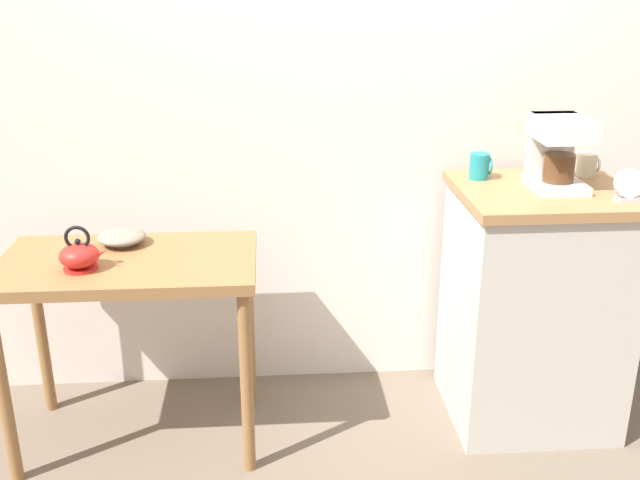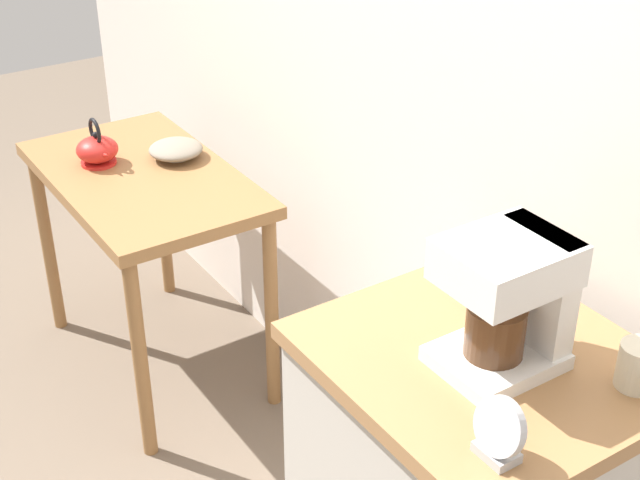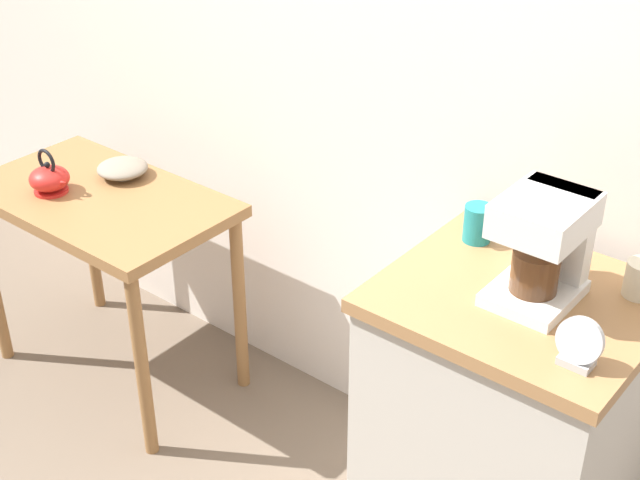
% 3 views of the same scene
% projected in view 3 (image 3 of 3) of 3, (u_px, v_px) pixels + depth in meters
% --- Properties ---
extents(ground_plane, '(8.00, 8.00, 0.00)m').
position_uv_depth(ground_plane, '(275.00, 453.00, 2.95)').
color(ground_plane, '#6B5B4C').
extents(back_wall, '(4.40, 0.10, 2.80)m').
position_uv_depth(back_wall, '(393.00, 7.00, 2.48)').
color(back_wall, silver).
rests_on(back_wall, ground_plane).
extents(wooden_table, '(0.89, 0.52, 0.73)m').
position_uv_depth(wooden_table, '(103.00, 221.00, 3.01)').
color(wooden_table, olive).
rests_on(wooden_table, ground_plane).
extents(kitchen_counter, '(0.63, 0.57, 0.93)m').
position_uv_depth(kitchen_counter, '(502.00, 442.00, 2.33)').
color(kitchen_counter, '#BCB7AD').
rests_on(kitchen_counter, ground_plane).
extents(bowl_stoneware, '(0.17, 0.17, 0.06)m').
position_uv_depth(bowl_stoneware, '(123.00, 168.00, 3.06)').
color(bowl_stoneware, gray).
rests_on(bowl_stoneware, wooden_table).
extents(teakettle, '(0.16, 0.13, 0.16)m').
position_uv_depth(teakettle, '(50.00, 178.00, 2.95)').
color(teakettle, red).
rests_on(teakettle, wooden_table).
extents(coffee_maker, '(0.18, 0.22, 0.26)m').
position_uv_depth(coffee_maker, '(545.00, 242.00, 2.02)').
color(coffee_maker, white).
rests_on(coffee_maker, kitchen_counter).
extents(mug_dark_teal, '(0.08, 0.07, 0.10)m').
position_uv_depth(mug_dark_teal, '(479.00, 224.00, 2.28)').
color(mug_dark_teal, teal).
rests_on(mug_dark_teal, kitchen_counter).
extents(table_clock, '(0.10, 0.05, 0.11)m').
position_uv_depth(table_clock, '(579.00, 345.00, 1.84)').
color(table_clock, '#B2B5BA').
rests_on(table_clock, kitchen_counter).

